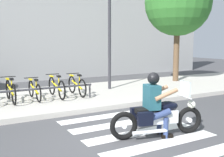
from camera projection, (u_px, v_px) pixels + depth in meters
name	position (u px, v px, depth m)	size (l,w,h in m)	color
ground_plane	(114.00, 138.00, 6.00)	(48.00, 48.00, 0.00)	#424244
sidewalk	(53.00, 98.00, 9.74)	(24.00, 4.40, 0.15)	#B7B2A8
crosswalk_stripe_1	(163.00, 144.00, 5.64)	(2.80, 0.40, 0.01)	white
crosswalk_stripe_2	(140.00, 132.00, 6.33)	(2.80, 0.40, 0.01)	white
crosswalk_stripe_3	(122.00, 123.00, 7.02)	(2.80, 0.40, 0.01)	white
crosswalk_stripe_4	(107.00, 116.00, 7.71)	(2.80, 0.40, 0.01)	white
motorcycle	(158.00, 116.00, 6.03)	(2.15, 0.85, 1.20)	black
rider	(155.00, 100.00, 5.96)	(0.71, 0.64, 1.43)	#1E4C59
bicycle_2	(11.00, 91.00, 8.76)	(0.48, 1.66, 0.80)	black
bicycle_3	(35.00, 90.00, 9.14)	(0.48, 1.57, 0.72)	black
bicycle_4	(56.00, 87.00, 9.50)	(0.48, 1.72, 0.79)	black
bicycle_5	(77.00, 86.00, 9.87)	(0.48, 1.61, 0.78)	black
bike_rack	(27.00, 91.00, 8.46)	(4.36, 0.07, 0.49)	#333338
street_lamp	(109.00, 29.00, 10.97)	(0.28, 0.28, 4.20)	#2D2D33
tree_near_rack	(178.00, 3.00, 13.06)	(3.15, 3.15, 5.48)	brown
building_backdrop	(17.00, 6.00, 14.14)	(24.00, 1.20, 7.75)	#989898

